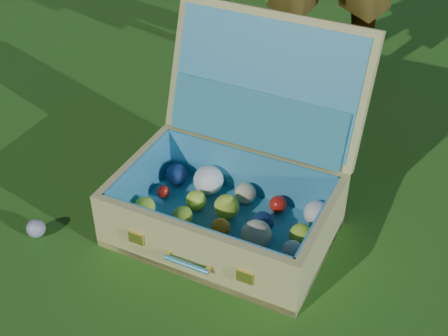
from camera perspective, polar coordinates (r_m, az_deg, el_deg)
ground at (r=2.02m, az=0.61°, el=-5.51°), size 60.00×60.00×0.00m
stray_ball at (r=2.07m, az=-16.82°, el=-5.31°), size 0.06×0.06×0.06m
suitcase at (r=1.96m, az=1.26°, el=-0.52°), size 0.86×0.84×0.61m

